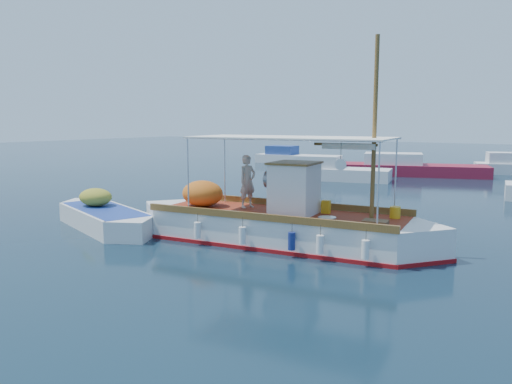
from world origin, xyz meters
The scene contains 7 objects.
ground centered at (0.00, 0.00, 0.00)m, with size 160.00×160.00×0.00m, color black.
fishing_caique centered at (-0.10, 0.72, 0.58)m, with size 10.71×3.84×6.58m.
dinghy centered at (-6.62, -0.95, 0.33)m, with size 6.20×3.27×1.60m.
bg_boat_nw centered at (-6.13, 17.59, 0.49)m, with size 7.69×3.93×1.80m.
bg_boat_n centered at (-2.49, 23.21, 0.49)m, with size 10.43×5.76×1.80m.
bg_boat_far_w centered at (-15.06, 27.62, 0.49)m, with size 6.74×2.81×1.80m.
bg_boat_far_n centered at (3.53, 28.37, 0.49)m, with size 5.70×3.57×1.80m.
Camera 1 is at (8.18, -12.95, 3.95)m, focal length 35.00 mm.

